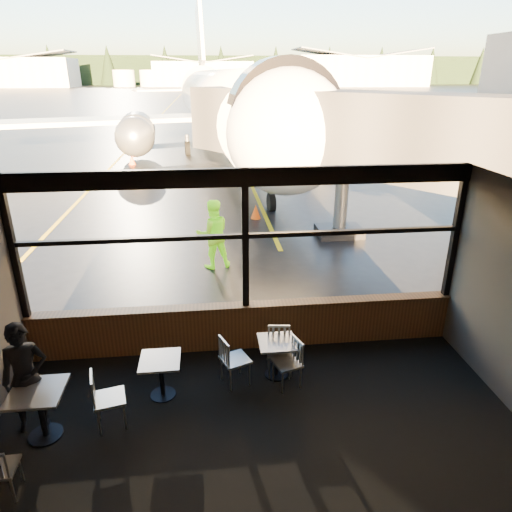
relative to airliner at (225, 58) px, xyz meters
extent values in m
plane|color=black|center=(-0.75, 97.90, -5.83)|extent=(520.00, 520.00, 0.00)
cube|color=black|center=(-0.75, -25.10, -5.82)|extent=(8.00, 6.00, 0.01)
cube|color=#38332D|center=(-0.75, -25.10, -2.33)|extent=(8.00, 6.00, 0.04)
cube|color=brown|center=(-0.75, -22.10, -5.38)|extent=(8.00, 0.28, 0.90)
cube|color=black|center=(-0.75, -22.10, -2.48)|extent=(8.00, 0.18, 0.30)
cube|color=black|center=(-4.70, -22.10, -3.63)|extent=(0.12, 0.12, 2.60)
cube|color=black|center=(-0.75, -22.10, -3.63)|extent=(0.12, 0.12, 2.60)
cube|color=black|center=(3.20, -22.10, -3.63)|extent=(0.12, 0.12, 2.60)
cube|color=black|center=(-0.75, -22.10, -3.53)|extent=(8.00, 0.10, 0.08)
imported|color=black|center=(-4.11, -23.91, -4.95)|extent=(0.73, 0.58, 1.76)
imported|color=#BFF219|center=(-1.28, -18.03, -4.88)|extent=(1.05, 0.89, 1.90)
cone|color=#FC5C07|center=(0.36, -13.69, -5.57)|extent=(0.37, 0.37, 0.51)
cone|color=orange|center=(-5.65, -2.36, -5.55)|extent=(0.40, 0.40, 0.56)
cylinder|color=silver|center=(-30.75, 159.90, -2.83)|extent=(8.00, 8.00, 6.00)
cylinder|color=silver|center=(-20.75, 159.90, -2.83)|extent=(8.00, 8.00, 6.00)
cylinder|color=silver|center=(-10.75, 159.90, -2.83)|extent=(8.00, 8.00, 6.00)
cube|color=black|center=(-0.75, 187.90, 0.17)|extent=(360.00, 3.00, 12.00)
camera|label=1|loc=(-1.40, -29.70, -0.84)|focal=32.00mm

